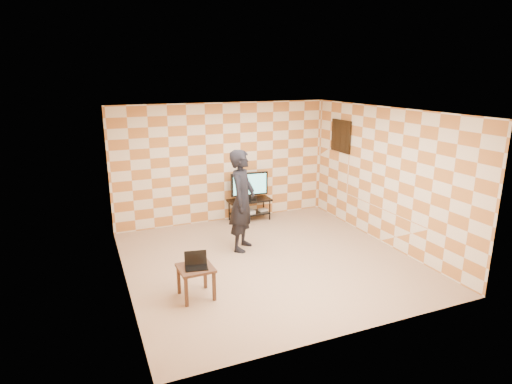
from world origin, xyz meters
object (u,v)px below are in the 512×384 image
tv_stand (249,205)px  person (242,201)px  side_table (196,272)px  tv (249,185)px

tv_stand → person: person is taller
tv_stand → side_table: size_ratio=1.88×
tv_stand → person: (-0.75, -1.52, 0.61)m
tv_stand → tv: size_ratio=1.13×
tv → person: person is taller
side_table → person: person is taller
tv → side_table: (-2.08, -3.01, -0.44)m
tv_stand → side_table: (-2.08, -3.01, 0.05)m
tv → person: size_ratio=0.45×
tv → side_table: size_ratio=1.66×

